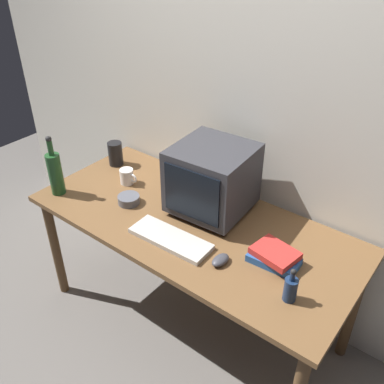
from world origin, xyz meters
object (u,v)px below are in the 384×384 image
at_px(computer_mouse, 220,260).
at_px(metal_canister, 115,154).
at_px(bottle_short, 291,288).
at_px(book_stack, 274,257).
at_px(keyboard, 170,239).
at_px(bottle_tall, 55,172).
at_px(mug, 127,176).
at_px(crt_monitor, 212,179).
at_px(cd_spindle, 129,199).

height_order(computer_mouse, metal_canister, metal_canister).
bearing_deg(bottle_short, metal_canister, 165.91).
bearing_deg(book_stack, computer_mouse, -140.96).
height_order(keyboard, bottle_short, bottle_short).
distance_m(bottle_tall, metal_canister, 0.43).
relative_size(computer_mouse, book_stack, 0.43).
bearing_deg(metal_canister, keyboard, -25.58).
bearing_deg(computer_mouse, bottle_short, 2.42).
distance_m(computer_mouse, mug, 0.86).
distance_m(crt_monitor, bottle_short, 0.71).
bearing_deg(cd_spindle, computer_mouse, -7.42).
bearing_deg(metal_canister, crt_monitor, -2.36).
xyz_separation_m(crt_monitor, metal_canister, (-0.77, 0.03, -0.12)).
height_order(keyboard, mug, mug).
distance_m(keyboard, bottle_tall, 0.79).
xyz_separation_m(mug, cd_spindle, (0.15, -0.14, -0.02)).
bearing_deg(keyboard, computer_mouse, 1.44).
height_order(bottle_tall, mug, bottle_tall).
height_order(bottle_tall, cd_spindle, bottle_tall).
xyz_separation_m(crt_monitor, cd_spindle, (-0.39, -0.23, -0.17)).
height_order(bottle_short, mug, bottle_short).
bearing_deg(bottle_short, keyboard, -178.62).
distance_m(computer_mouse, bottle_tall, 1.07).
bearing_deg(bottle_short, cd_spindle, 174.93).
distance_m(book_stack, mug, 1.02).
distance_m(keyboard, metal_canister, 0.85).
relative_size(keyboard, metal_canister, 2.80).
xyz_separation_m(bottle_tall, book_stack, (1.25, 0.24, -0.10)).
bearing_deg(cd_spindle, crt_monitor, 29.90).
distance_m(book_stack, metal_canister, 1.25).
bearing_deg(bottle_short, mug, 168.81).
height_order(bottle_short, metal_canister, bottle_short).
height_order(cd_spindle, metal_canister, metal_canister).
bearing_deg(crt_monitor, bottle_short, -26.92).
bearing_deg(bottle_tall, computer_mouse, 4.51).
bearing_deg(book_stack, bottle_short, -44.97).
height_order(computer_mouse, bottle_tall, bottle_tall).
bearing_deg(mug, computer_mouse, -15.52).
xyz_separation_m(keyboard, mug, (-0.54, 0.25, 0.03)).
relative_size(bottle_tall, cd_spindle, 2.95).
height_order(bottle_tall, book_stack, bottle_tall).
distance_m(crt_monitor, metal_canister, 0.77).
relative_size(bottle_tall, bottle_short, 2.15).
xyz_separation_m(bottle_short, mug, (-1.17, 0.23, -0.02)).
distance_m(bottle_tall, book_stack, 1.28).
bearing_deg(cd_spindle, mug, 137.10).
distance_m(crt_monitor, bottle_tall, 0.88).
bearing_deg(bottle_tall, cd_spindle, 23.76).
distance_m(bottle_tall, bottle_short, 1.41).
distance_m(bottle_tall, mug, 0.40).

